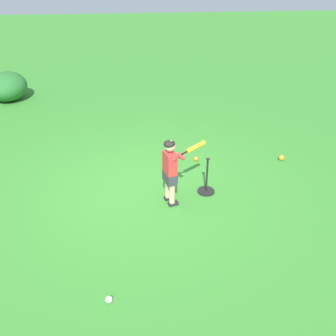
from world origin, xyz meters
TOP-DOWN VIEW (x-y plane):
  - ground_plane at (0.00, 0.00)m, footprint 40.00×40.00m
  - child_batter at (0.45, -0.38)m, footprint 0.71×0.49m
  - play_ball_far_left at (1.05, 0.89)m, footprint 0.09×0.09m
  - play_ball_behind_batter at (-0.46, -2.28)m, footprint 0.08×0.08m
  - play_ball_midfield at (2.66, 0.76)m, footprint 0.10×0.10m
  - batting_tee at (1.04, -0.17)m, footprint 0.28×0.28m
  - shrub_left_background at (-3.32, 4.69)m, footprint 0.99×1.16m

SIDE VIEW (x-z plane):
  - ground_plane at x=0.00m, z-range 0.00..0.00m
  - play_ball_behind_batter at x=-0.46m, z-range 0.00..0.08m
  - play_ball_far_left at x=1.05m, z-range 0.00..0.09m
  - play_ball_midfield at x=2.66m, z-range 0.00..0.10m
  - batting_tee at x=1.04m, z-range -0.21..0.41m
  - shrub_left_background at x=-3.32m, z-range 0.00..0.73m
  - child_batter at x=0.45m, z-range 0.11..1.19m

